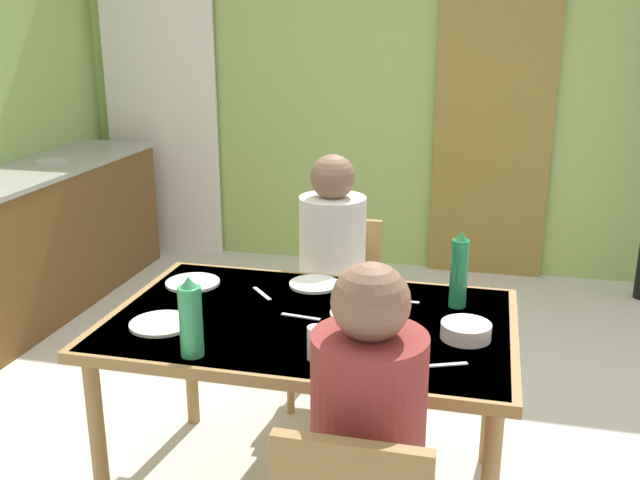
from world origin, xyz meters
name	(u,v)px	position (x,y,z in m)	size (l,w,h in m)	color
ground_plane	(276,458)	(0.00, 0.00, 0.00)	(6.95, 6.95, 0.00)	silver
wall_back	(381,77)	(0.00, 2.67, 1.38)	(4.76, 0.10, 2.76)	#9BBC61
door_wooden	(492,136)	(0.80, 2.59, 1.00)	(0.80, 0.05, 2.00)	olive
curtain_panel	(161,104)	(-1.67, 2.57, 1.16)	(0.90, 0.03, 2.32)	white
kitchen_counter	(25,245)	(-1.95, 1.15, 0.45)	(0.61, 2.43, 0.91)	brown
dining_table	(310,336)	(0.21, -0.21, 0.68)	(1.46, 0.93, 0.75)	olive
chair_far_diner	(338,299)	(0.13, 0.61, 0.50)	(0.40, 0.40, 0.87)	olive
person_near_diner	(369,420)	(0.54, -0.89, 0.78)	(0.30, 0.37, 0.77)	brown
person_far_diner	(332,251)	(0.13, 0.47, 0.78)	(0.30, 0.37, 0.77)	silver
water_bottle_green_near	(459,271)	(0.71, 0.03, 0.89)	(0.07, 0.07, 0.29)	#1F7F49
water_bottle_green_far	(191,319)	(-0.09, -0.58, 0.88)	(0.08, 0.08, 0.27)	#339F5D
serving_bowl_center	(466,331)	(0.76, -0.25, 0.78)	(0.17, 0.17, 0.06)	silver
dinner_plate_near_left	(358,314)	(0.37, -0.14, 0.76)	(0.21, 0.21, 0.01)	white
dinner_plate_near_right	(314,284)	(0.14, 0.12, 0.76)	(0.20, 0.20, 0.01)	white
dinner_plate_far_center	(161,324)	(-0.29, -0.39, 0.76)	(0.22, 0.22, 0.01)	white
dinner_plate_far_side	(193,283)	(-0.34, 0.02, 0.76)	(0.22, 0.22, 0.01)	white
drinking_glass_by_near_diner	(316,343)	(0.30, -0.51, 0.81)	(0.06, 0.06, 0.11)	silver
cutlery_knife_near	(444,365)	(0.70, -0.47, 0.75)	(0.15, 0.02, 0.00)	silver
cutlery_fork_near	(400,301)	(0.50, 0.03, 0.75)	(0.15, 0.02, 0.00)	silver
cutlery_knife_far	(262,293)	(-0.04, -0.02, 0.75)	(0.15, 0.02, 0.00)	silver
cutlery_fork_far	(301,317)	(0.17, -0.21, 0.75)	(0.15, 0.02, 0.00)	silver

